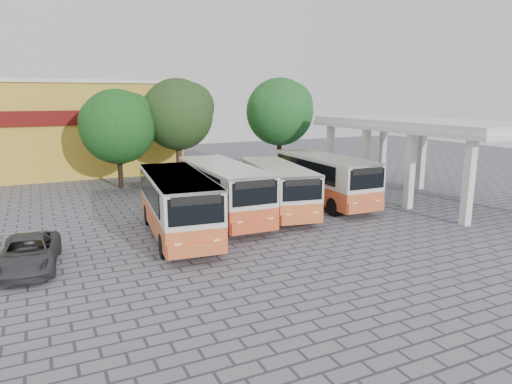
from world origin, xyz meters
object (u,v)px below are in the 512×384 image
bus_far_left (178,201)px  parked_car (28,253)px  bus_centre_right (278,186)px  bus_far_right (325,176)px  bus_centre_left (223,188)px

bus_far_left → parked_car: (-6.75, -1.58, -1.17)m
bus_centre_right → bus_far_left: bearing=-153.3°
parked_car → bus_centre_right: bearing=21.9°
bus_centre_right → parked_car: bus_centre_right is taller
bus_centre_right → bus_far_right: bearing=21.1°
bus_far_left → bus_centre_left: bearing=37.8°
bus_centre_left → bus_centre_right: size_ratio=1.05×
bus_far_left → parked_car: bearing=-161.2°
bus_far_left → parked_car: bus_far_left is taller
bus_far_left → bus_far_right: bearing=20.7°
bus_far_left → bus_centre_left: 3.84m
bus_far_left → bus_far_right: size_ratio=1.02×
bus_centre_left → parked_car: bearing=-158.9°
bus_centre_left → bus_centre_right: bus_centre_left is taller
bus_far_left → parked_car: size_ratio=1.89×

